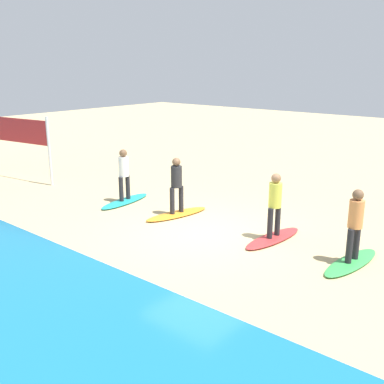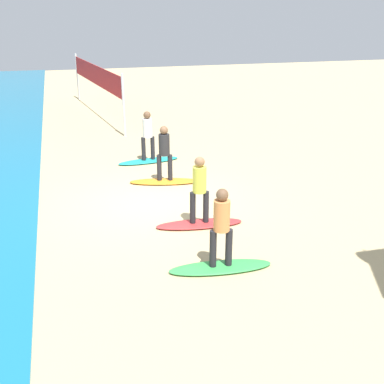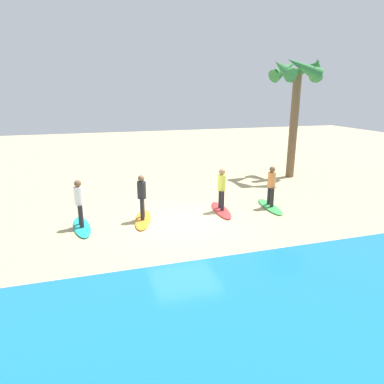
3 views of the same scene
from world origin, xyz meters
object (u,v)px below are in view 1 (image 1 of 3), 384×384
at_px(surfer_red, 275,201).
at_px(surfboard_teal, 125,201).
at_px(surfboard_red, 273,238).
at_px(surfboard_orange, 177,214).
at_px(surfer_orange, 177,181).
at_px(surfboard_green, 351,262).
at_px(surfer_teal, 124,171).
at_px(surfer_green, 355,220).

xyz_separation_m(surfer_red, surfboard_teal, (5.31, 0.23, -0.99)).
relative_size(surfboard_red, surfboard_orange, 1.00).
bearing_deg(surfer_orange, surfer_red, -177.43).
xyz_separation_m(surfboard_red, surfboard_teal, (5.31, 0.23, 0.00)).
height_order(surfboard_green, surfer_teal, surfer_teal).
relative_size(surfer_red, surfer_orange, 1.00).
relative_size(surfer_orange, surfboard_teal, 0.78).
height_order(surfboard_red, surfer_orange, surfer_orange).
bearing_deg(surfboard_teal, surfboard_green, 83.84).
bearing_deg(surfer_orange, surfer_green, 179.69).
bearing_deg(surfer_green, surfer_red, -4.66).
relative_size(surfer_green, surfboard_red, 0.78).
relative_size(surfboard_green, surfer_orange, 1.28).
distance_m(surfer_green, surfboard_teal, 7.46).
xyz_separation_m(surfboard_red, surfer_teal, (5.31, 0.23, 0.99)).
bearing_deg(surfboard_teal, surfboard_red, 85.85).
bearing_deg(surfboard_red, surfer_orange, -81.98).
distance_m(surfboard_red, surfer_teal, 5.40).
xyz_separation_m(surfboard_green, surfer_red, (2.09, -0.17, 0.99)).
distance_m(surfer_green, surfboard_red, 2.32).
bearing_deg(surfer_teal, surfer_orange, -177.68).
xyz_separation_m(surfboard_green, surfer_green, (0.00, 0.00, 0.99)).
bearing_deg(surfboard_red, surfer_teal, -82.08).
relative_size(surfer_green, surfer_teal, 1.00).
relative_size(surfer_orange, surfer_teal, 1.00).
height_order(surfboard_red, surfer_teal, surfer_teal).
relative_size(surfer_green, surfer_orange, 1.00).
xyz_separation_m(surfboard_red, surfer_orange, (3.15, 0.14, 0.99)).
bearing_deg(surfboard_green, surfer_green, 5.77).
bearing_deg(surfer_orange, surfboard_orange, -90.00).
bearing_deg(surfboard_green, surfer_teal, -83.77).
bearing_deg(surfboard_teal, surfer_teal, 173.39).
bearing_deg(surfer_green, surfboard_orange, -0.31).
bearing_deg(surfboard_red, surfer_red, 5.46).
bearing_deg(surfer_orange, surfboard_red, -177.43).
height_order(surfer_red, surfboard_orange, surfer_red).
height_order(surfer_green, surfboard_orange, surfer_green).
distance_m(surfboard_orange, surfer_teal, 2.38).
distance_m(surfer_red, surfboard_orange, 3.31).
relative_size(surfboard_green, surfboard_teal, 1.00).
relative_size(surfboard_red, surfboard_teal, 1.00).
relative_size(surfboard_orange, surfboard_teal, 1.00).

